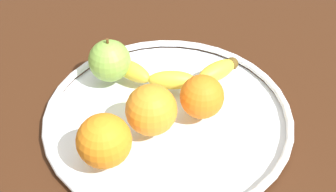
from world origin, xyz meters
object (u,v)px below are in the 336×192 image
Objects in this scene: apple at (110,61)px; orange_front_right at (151,110)px; banana at (176,73)px; orange_center at (202,97)px; orange_front_left at (104,141)px; fruit_bowl at (168,114)px.

apple is 1.03× the size of orange_front_right.
orange_center reaches higher than banana.
orange_front_left and orange_front_right have the same top height.
orange_front_right reaches higher than banana.
orange_center is at bearing -63.71° from banana.
fruit_bowl is at bearing -33.31° from apple.
fruit_bowl is at bearing -100.22° from banana.
banana is at bearing 77.70° from orange_front_right.
fruit_bowl is at bearing 55.66° from orange_front_left.
orange_center is (15.85, -7.02, -0.16)cm from apple.
fruit_bowl is 6.62cm from orange_front_right.
fruit_bowl is at bearing 64.93° from orange_front_right.
banana is at bearing 85.69° from fruit_bowl.
orange_front_left is (-7.99, -18.24, 2.25)cm from banana.
orange_front_right is at bearing 50.70° from orange_front_left.
orange_front_left is at bearing -79.84° from apple.
banana is 2.98× the size of orange_front_left.
apple is at bearing 175.97° from banana.
orange_front_right is at bearing -52.23° from apple.
banana is 2.96× the size of orange_front_right.
banana is (0.55, 7.36, 2.46)cm from fruit_bowl.
orange_front_right is (-1.97, -4.20, 4.72)cm from fruit_bowl.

